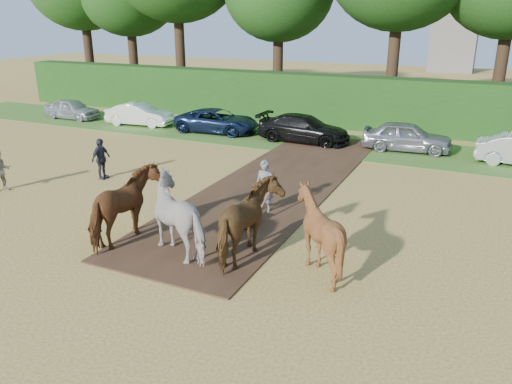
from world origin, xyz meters
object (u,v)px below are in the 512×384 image
Objects in this scene: spectator_far at (101,159)px; plough_team at (219,218)px; parked_cars at (341,133)px; spectator_near at (1,171)px.

plough_team reaches higher than spectator_far.
plough_team is at bearing -116.71° from spectator_far.
plough_team reaches higher than parked_cars.
spectator_near reaches higher than parked_cars.
spectator_far is 8.65m from plough_team.
spectator_near is 15.49m from parked_cars.
spectator_far is at bearing 152.26° from plough_team.
plough_team is (7.66, -4.03, 0.25)m from spectator_far.
spectator_near is 0.04× the size of parked_cars.
parked_cars is at bearing -37.30° from spectator_far.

